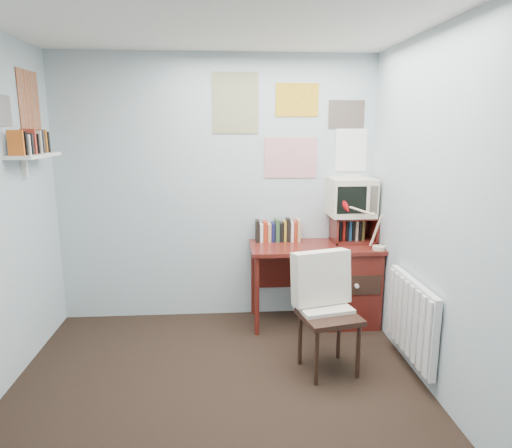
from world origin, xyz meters
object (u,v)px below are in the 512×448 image
(desk_chair, at_px, (329,317))
(crt_tv, at_px, (351,195))
(desk, at_px, (342,281))
(radiator, at_px, (412,318))
(desk_lamp, at_px, (380,227))
(wall_shelf, at_px, (34,155))
(tv_riser, at_px, (353,229))

(desk_chair, relative_size, crt_tv, 2.15)
(desk, relative_size, radiator, 1.50)
(desk, bearing_deg, crt_tv, 56.33)
(desk_lamp, xyz_separation_m, radiator, (0.02, -0.73, -0.55))
(desk_lamp, bearing_deg, desk_chair, -130.40)
(crt_tv, xyz_separation_m, wall_shelf, (-2.66, -0.51, 0.42))
(desk_lamp, bearing_deg, desk, 144.12)
(crt_tv, relative_size, wall_shelf, 0.66)
(radiator, bearing_deg, tv_riser, 99.28)
(crt_tv, bearing_deg, wall_shelf, -170.18)
(desk_chair, xyz_separation_m, wall_shelf, (-2.23, 0.52, 1.18))
(desk_chair, bearing_deg, desk, 57.06)
(radiator, height_order, wall_shelf, wall_shelf)
(tv_riser, xyz_separation_m, wall_shelf, (-2.69, -0.49, 0.74))
(wall_shelf, bearing_deg, desk, 8.40)
(wall_shelf, bearing_deg, crt_tv, 10.86)
(desk_chair, bearing_deg, tv_riser, 53.32)
(crt_tv, bearing_deg, tv_riser, -33.30)
(desk, bearing_deg, desk_chair, -110.45)
(desk_chair, height_order, wall_shelf, wall_shelf)
(desk, distance_m, tv_riser, 0.51)
(tv_riser, xyz_separation_m, crt_tv, (-0.03, 0.02, 0.32))
(desk_lamp, relative_size, wall_shelf, 0.67)
(radiator, bearing_deg, wall_shelf, 169.11)
(desk_chair, relative_size, wall_shelf, 1.42)
(desk, distance_m, desk_chair, 0.96)
(radiator, bearing_deg, crt_tv, 100.77)
(desk, xyz_separation_m, wall_shelf, (-2.57, -0.38, 1.21))
(desk, xyz_separation_m, radiator, (0.29, -0.93, 0.01))
(radiator, bearing_deg, desk_lamp, 91.56)
(crt_tv, relative_size, radiator, 0.51)
(desk, bearing_deg, wall_shelf, -171.60)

